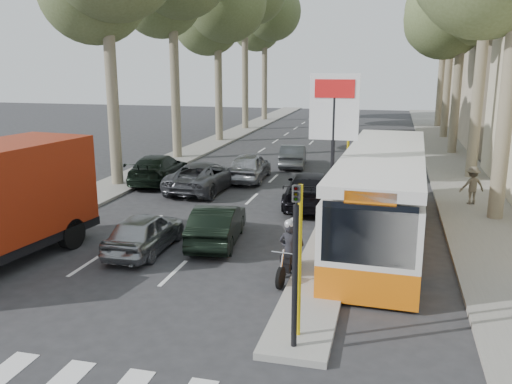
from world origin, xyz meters
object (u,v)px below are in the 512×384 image
at_px(dark_hatchback, 217,224).
at_px(motorcycle, 291,250).
at_px(silver_hatchback, 145,232).
at_px(city_bus, 383,193).

height_order(dark_hatchback, motorcycle, motorcycle).
xyz_separation_m(dark_hatchback, motorcycle, (2.93, -2.27, 0.13)).
distance_m(silver_hatchback, city_bus, 8.02).
distance_m(dark_hatchback, city_bus, 5.69).
bearing_deg(city_bus, dark_hatchback, -158.65).
bearing_deg(dark_hatchback, motorcycle, 134.76).
distance_m(silver_hatchback, dark_hatchback, 2.40).
xyz_separation_m(dark_hatchback, city_bus, (5.30, 1.85, 0.96)).
bearing_deg(motorcycle, silver_hatchback, 175.93).
bearing_deg(city_bus, silver_hatchback, -154.30).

